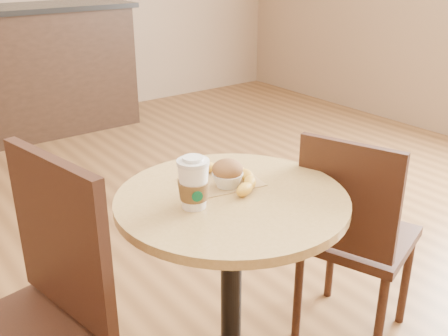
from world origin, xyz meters
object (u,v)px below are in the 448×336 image
coffee_cup (194,185)px  banana (233,175)px  cafe_table (231,254)px  chair_left (28,328)px  chair_right (354,234)px  muffin (228,173)px

coffee_cup → banana: coffee_cup is taller
cafe_table → banana: (0.07, 0.08, 0.23)m
chair_left → chair_right: bearing=73.6°
coffee_cup → muffin: 0.17m
chair_right → muffin: bearing=54.1°
cafe_table → chair_right: (0.51, -0.08, -0.06)m
cafe_table → chair_right: 0.52m
coffee_cup → chair_left: bearing=-162.5°
chair_left → muffin: 0.72m
chair_right → cafe_table: bearing=61.5°
chair_left → banana: (0.71, 0.05, 0.23)m
chair_left → coffee_cup: 0.58m
chair_left → banana: size_ratio=3.44×
coffee_cup → banana: size_ratio=0.55×
cafe_table → chair_right: chair_right is taller
cafe_table → coffee_cup: 0.31m
chair_right → banana: size_ratio=3.04×
banana → cafe_table: bearing=-123.3°
banana → chair_right: bearing=-14.4°
chair_right → chair_left: bearing=64.7°
cafe_table → banana: banana is taller
chair_right → muffin: chair_right is taller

